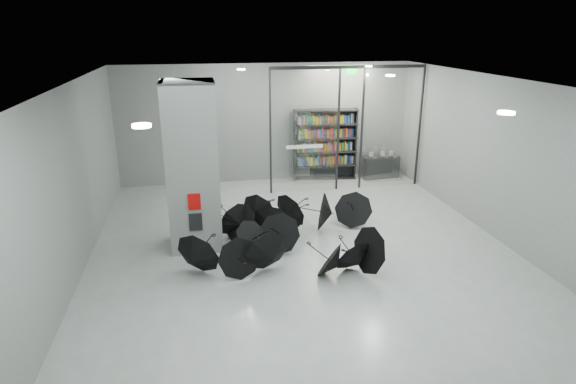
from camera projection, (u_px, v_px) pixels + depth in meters
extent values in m
plane|color=gray|center=(314.00, 273.00, 10.52)|extent=(14.00, 14.00, 0.00)
cube|color=gray|center=(318.00, 89.00, 9.22)|extent=(10.00, 14.00, 0.02)
cube|color=slate|center=(267.00, 123.00, 16.37)|extent=(10.00, 0.02, 4.00)
cube|color=slate|center=(57.00, 203.00, 8.99)|extent=(0.02, 14.00, 4.00)
cube|color=slate|center=(532.00, 174.00, 10.75)|extent=(0.02, 14.00, 4.00)
cube|color=slate|center=(192.00, 167.00, 11.28)|extent=(1.20, 1.20, 4.00)
cube|color=#A50A07|center=(194.00, 202.00, 10.92)|extent=(0.28, 0.04, 0.38)
cube|color=black|center=(196.00, 222.00, 11.08)|extent=(0.30, 0.03, 0.42)
cube|color=#0CE533|center=(352.00, 72.00, 14.62)|extent=(0.30, 0.06, 0.15)
cube|color=silver|center=(305.00, 131.00, 15.15)|extent=(2.20, 0.02, 3.95)
cube|color=silver|center=(391.00, 128.00, 15.67)|extent=(2.00, 0.02, 3.95)
cube|color=black|center=(270.00, 132.00, 14.96)|extent=(0.06, 0.06, 4.00)
cube|color=black|center=(338.00, 130.00, 15.35)|extent=(0.06, 0.06, 4.00)
cube|color=black|center=(362.00, 129.00, 15.49)|extent=(0.06, 0.06, 4.00)
cube|color=black|center=(420.00, 127.00, 15.84)|extent=(0.06, 0.06, 4.00)
cube|color=black|center=(350.00, 67.00, 14.76)|extent=(5.00, 0.08, 0.10)
cube|color=black|center=(380.00, 167.00, 17.11)|extent=(1.36, 0.64, 0.79)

